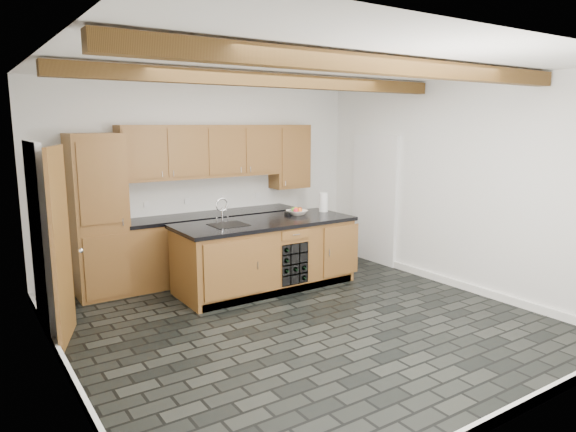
% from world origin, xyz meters
% --- Properties ---
extents(ground, '(5.00, 5.00, 0.00)m').
position_xyz_m(ground, '(0.00, 0.00, 0.00)').
color(ground, black).
rests_on(ground, ground).
extents(room_shell, '(5.01, 5.00, 5.00)m').
position_xyz_m(room_shell, '(-0.09, 0.53, 1.53)').
color(room_shell, white).
rests_on(room_shell, ground).
extents(back_cabinetry, '(3.65, 0.62, 2.20)m').
position_xyz_m(back_cabinetry, '(-0.38, 2.24, 0.98)').
color(back_cabinetry, brown).
rests_on(back_cabinetry, ground).
extents(island, '(2.48, 0.96, 0.93)m').
position_xyz_m(island, '(0.31, 1.28, 0.46)').
color(island, brown).
rests_on(island, ground).
extents(faucet, '(0.45, 0.40, 0.34)m').
position_xyz_m(faucet, '(-0.25, 1.33, 0.96)').
color(faucet, black).
rests_on(faucet, island).
extents(kitchen_scale, '(0.17, 0.12, 0.05)m').
position_xyz_m(kitchen_scale, '(0.85, 1.48, 0.96)').
color(kitchen_scale, black).
rests_on(kitchen_scale, island).
extents(fruit_bowl, '(0.32, 0.32, 0.07)m').
position_xyz_m(fruit_bowl, '(0.91, 1.42, 0.96)').
color(fruit_bowl, white).
rests_on(fruit_bowl, island).
extents(fruit_cluster, '(0.16, 0.17, 0.07)m').
position_xyz_m(fruit_cluster, '(0.91, 1.42, 1.00)').
color(fruit_cluster, '#AC3016').
rests_on(fruit_cluster, fruit_bowl).
extents(paper_towel, '(0.13, 0.13, 0.28)m').
position_xyz_m(paper_towel, '(1.40, 1.45, 1.07)').
color(paper_towel, white).
rests_on(paper_towel, island).
extents(mug, '(0.11, 0.11, 0.10)m').
position_xyz_m(mug, '(-1.30, 2.29, 0.98)').
color(mug, white).
rests_on(mug, back_cabinetry).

